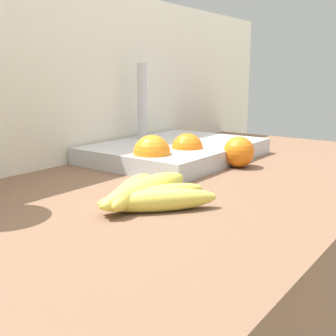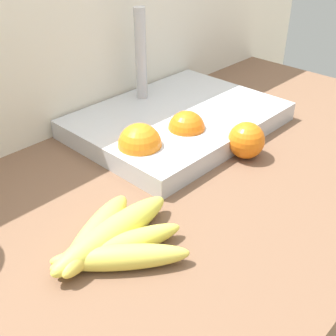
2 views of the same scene
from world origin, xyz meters
TOP-DOWN VIEW (x-y plane):
  - wall_back at (0.00, 0.34)m, footprint 2.05×0.06m
  - banana_bunch at (-0.03, -0.03)m, footprint 0.21×0.18m
  - orange_back_right at (0.16, 0.10)m, footprint 0.08×0.08m
  - orange_center at (0.27, 0.09)m, footprint 0.07×0.07m
  - orange_back_left at (0.31, -0.02)m, footprint 0.07×0.07m
  - sink_basin at (0.31, 0.15)m, footprint 0.42×0.31m

SIDE VIEW (x-z plane):
  - wall_back at x=0.00m, z-range 0.00..1.30m
  - banana_bunch at x=-0.03m, z-range 0.90..0.94m
  - sink_basin at x=0.31m, z-range 0.80..1.04m
  - orange_back_left at x=0.31m, z-range 0.90..0.97m
  - orange_center at x=0.27m, z-range 0.90..0.97m
  - orange_back_right at x=0.16m, z-range 0.90..0.98m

